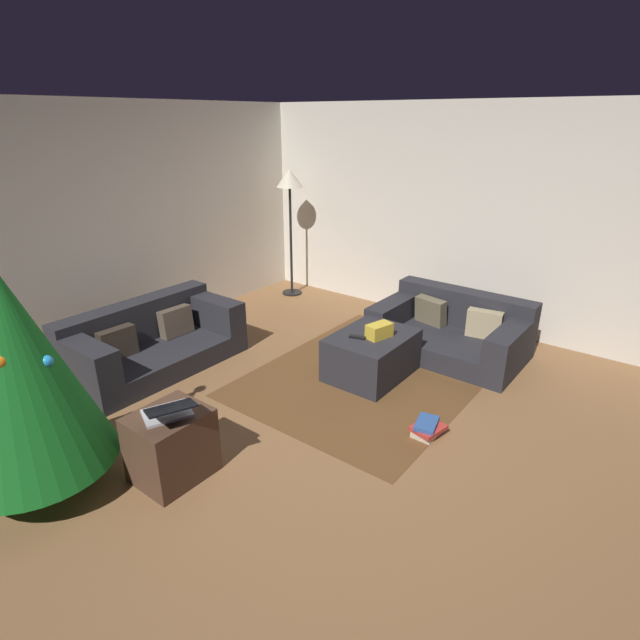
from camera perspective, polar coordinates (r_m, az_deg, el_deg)
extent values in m
plane|color=brown|center=(4.13, 0.17, -13.87)|extent=(6.40, 6.40, 0.00)
cube|color=silver|center=(5.91, -25.12, 9.11)|extent=(6.40, 0.12, 2.60)
cube|color=silver|center=(6.24, 18.28, 10.66)|extent=(0.12, 6.40, 2.60)
cube|color=#26262B|center=(5.47, -17.91, -4.05)|extent=(1.74, 0.87, 0.22)
cube|color=#26262B|center=(5.59, -20.15, -0.15)|extent=(1.74, 0.24, 0.43)
cube|color=#26262B|center=(5.77, -12.23, 0.95)|extent=(0.24, 0.86, 0.34)
cube|color=#26262B|center=(5.03, -25.20, -4.02)|extent=(0.24, 0.86, 0.34)
cube|color=brown|center=(5.63, -16.03, -0.17)|extent=(0.36, 0.15, 0.31)
cube|color=#372D24|center=(5.29, -21.98, -2.44)|extent=(0.36, 0.14, 0.30)
cube|color=#26262B|center=(5.67, 14.25, -2.67)|extent=(1.00, 1.57, 0.22)
cube|color=#26262B|center=(5.88, 16.06, 1.34)|extent=(0.25, 1.57, 0.41)
cube|color=#26262B|center=(5.38, 20.89, -2.05)|extent=(0.99, 0.25, 0.27)
cube|color=#26262B|center=(5.84, 8.60, 1.14)|extent=(0.99, 0.25, 0.27)
cube|color=tan|center=(5.62, 18.12, -0.45)|extent=(0.18, 0.37, 0.30)
cube|color=brown|center=(5.83, 12.43, 1.00)|extent=(0.22, 0.38, 0.31)
cube|color=#26262B|center=(5.04, 5.86, -3.97)|extent=(0.87, 0.66, 0.44)
cube|color=gold|center=(4.87, 6.74, -1.21)|extent=(0.28, 0.20, 0.14)
cube|color=black|center=(4.85, 4.28, -1.95)|extent=(0.09, 0.17, 0.02)
cylinder|color=brown|center=(4.13, -28.91, -15.02)|extent=(0.10, 0.10, 0.24)
cone|color=#14651E|center=(3.73, -31.24, -4.67)|extent=(1.06, 1.06, 1.41)
sphere|color=orange|center=(3.52, -32.50, -4.00)|extent=(0.09, 0.09, 0.09)
sphere|color=red|center=(4.31, -31.38, -8.28)|extent=(0.08, 0.08, 0.08)
sphere|color=#2699E5|center=(3.57, -28.55, -4.12)|extent=(0.08, 0.08, 0.08)
sphere|color=#2699E5|center=(3.94, -32.14, -3.53)|extent=(0.08, 0.08, 0.08)
cube|color=#4C3323|center=(3.83, -16.49, -13.45)|extent=(0.52, 0.44, 0.51)
cube|color=silver|center=(3.68, -16.94, -10.07)|extent=(0.39, 0.35, 0.02)
cube|color=black|center=(3.49, -16.57, -9.54)|extent=(0.38, 0.34, 0.08)
cube|color=beige|center=(4.29, 11.88, -12.42)|extent=(0.21, 0.18, 0.05)
cube|color=#B7332D|center=(4.28, 12.17, -11.86)|extent=(0.30, 0.26, 0.03)
cube|color=#2D5193|center=(4.27, 12.00, -11.39)|extent=(0.28, 0.21, 0.03)
cylinder|color=black|center=(7.42, -3.19, 3.13)|extent=(0.28, 0.28, 0.02)
cylinder|color=black|center=(7.21, -3.31, 8.79)|extent=(0.04, 0.04, 1.53)
cone|color=beige|center=(7.06, -3.48, 15.79)|extent=(0.36, 0.36, 0.24)
cube|color=brown|center=(5.14, 5.77, -6.14)|extent=(2.60, 2.00, 0.01)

